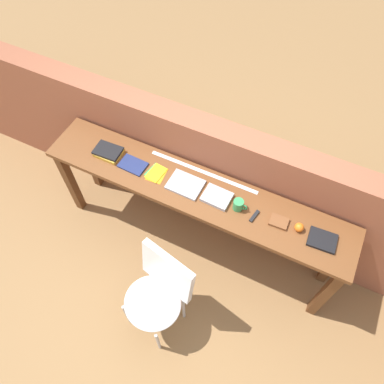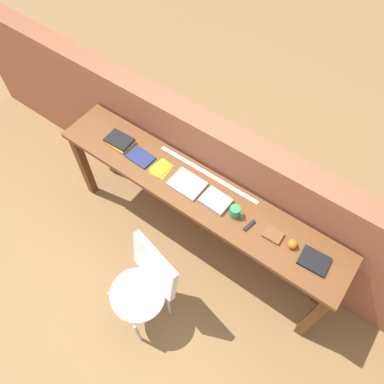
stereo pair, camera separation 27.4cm
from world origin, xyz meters
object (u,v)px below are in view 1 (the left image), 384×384
object	(u,v)px
book_open_centre	(185,185)
multitool_folded	(254,216)
book_repair_rightmost	(322,240)
pamphlet_pile_colourful	(156,173)
mug	(239,205)
sports_ball_small	(299,227)
chair_white_moulded	(158,292)
book_stack_leftmost	(108,152)
leather_journal_brown	(279,222)
magazine_cycling	(133,165)

from	to	relation	value
book_open_centre	multitool_folded	size ratio (longest dim) A/B	2.37
multitool_folded	book_repair_rightmost	size ratio (longest dim) A/B	0.57
pamphlet_pile_colourful	mug	xyz separation A→B (m)	(0.69, -0.01, 0.04)
sports_ball_small	book_repair_rightmost	distance (m)	0.18
book_open_centre	mug	size ratio (longest dim) A/B	2.37
chair_white_moulded	sports_ball_small	world-z (taller)	sports_ball_small
mug	multitool_folded	world-z (taller)	mug
multitool_folded	book_stack_leftmost	bearing A→B (deg)	178.57
book_open_centre	multitool_folded	xyz separation A→B (m)	(0.57, -0.03, -0.00)
book_stack_leftmost	multitool_folded	world-z (taller)	book_stack_leftmost
leather_journal_brown	book_open_centre	bearing A→B (deg)	178.03
chair_white_moulded	leather_journal_brown	size ratio (longest dim) A/B	6.86
magazine_cycling	book_open_centre	distance (m)	0.46
book_open_centre	magazine_cycling	bearing A→B (deg)	-177.35
multitool_folded	sports_ball_small	distance (m)	0.32
sports_ball_small	book_repair_rightmost	bearing A→B (deg)	-4.20
chair_white_moulded	pamphlet_pile_colourful	distance (m)	0.90
sports_ball_small	book_open_centre	bearing A→B (deg)	-179.27
multitool_folded	sports_ball_small	bearing A→B (deg)	6.78
book_open_centre	leather_journal_brown	size ratio (longest dim) A/B	2.01
chair_white_moulded	pamphlet_pile_colourful	xyz separation A→B (m)	(-0.39, 0.73, 0.36)
magazine_cycling	pamphlet_pile_colourful	xyz separation A→B (m)	(0.20, 0.01, -0.00)
pamphlet_pile_colourful	leather_journal_brown	xyz separation A→B (m)	(1.00, 0.00, 0.01)
book_stack_leftmost	book_open_centre	size ratio (longest dim) A/B	0.85
book_stack_leftmost	sports_ball_small	distance (m)	1.59
chair_white_moulded	multitool_folded	distance (m)	0.91
chair_white_moulded	book_open_centre	world-z (taller)	book_open_centre
mug	leather_journal_brown	xyz separation A→B (m)	(0.31, 0.02, -0.03)
book_stack_leftmost	book_open_centre	bearing A→B (deg)	-0.42
magazine_cycling	pamphlet_pile_colourful	distance (m)	0.20
book_open_centre	sports_ball_small	size ratio (longest dim) A/B	3.94
leather_journal_brown	book_repair_rightmost	world-z (taller)	same
magazine_cycling	multitool_folded	distance (m)	1.03
sports_ball_small	book_stack_leftmost	bearing A→B (deg)	-179.78
chair_white_moulded	mug	world-z (taller)	mug
magazine_cycling	leather_journal_brown	bearing A→B (deg)	2.97
magazine_cycling	leather_journal_brown	size ratio (longest dim) A/B	1.63
chair_white_moulded	book_stack_leftmost	world-z (taller)	book_stack_leftmost
chair_white_moulded	sports_ball_small	xyz separation A→B (m)	(0.76, 0.74, 0.39)
leather_journal_brown	sports_ball_small	distance (m)	0.14
multitool_folded	magazine_cycling	bearing A→B (deg)	179.22
book_open_centre	multitool_folded	world-z (taller)	book_open_centre
sports_ball_small	leather_journal_brown	bearing A→B (deg)	-177.33
book_repair_rightmost	leather_journal_brown	bearing A→B (deg)	175.25
chair_white_moulded	multitool_folded	xyz separation A→B (m)	(0.44, 0.71, 0.36)
book_open_centre	book_repair_rightmost	bearing A→B (deg)	1.01
chair_white_moulded	book_repair_rightmost	size ratio (longest dim) A/B	4.59
chair_white_moulded	book_open_centre	xyz separation A→B (m)	(-0.13, 0.73, 0.36)
magazine_cycling	pamphlet_pile_colourful	bearing A→B (deg)	5.67
book_open_centre	mug	bearing A→B (deg)	-0.42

